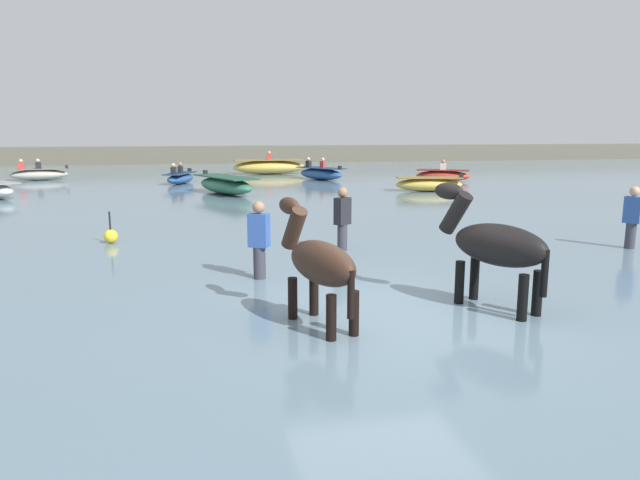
{
  "coord_description": "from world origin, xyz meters",
  "views": [
    {
      "loc": [
        -2.47,
        -6.98,
        2.73
      ],
      "look_at": [
        -0.35,
        2.85,
        0.85
      ],
      "focal_mm": 32.83,
      "sensor_mm": 36.0,
      "label": 1
    }
  ],
  "objects_px": {
    "boat_mid_outer": "(269,167)",
    "person_wading_mid": "(342,225)",
    "horse_trailing_dark_bay": "(319,265)",
    "person_onlooker_right": "(632,224)",
    "boat_distant_west": "(39,174)",
    "boat_near_starboard": "(321,173)",
    "person_onlooker_left": "(259,248)",
    "boat_near_port": "(225,185)",
    "boat_far_inshore": "(180,178)",
    "boat_far_offshore": "(429,184)",
    "channel_buoy": "(111,236)",
    "horse_lead_black": "(494,248)",
    "boat_distant_east": "(443,175)"
  },
  "relations": [
    {
      "from": "boat_near_starboard",
      "to": "boat_distant_west",
      "type": "bearing_deg",
      "value": 168.97
    },
    {
      "from": "channel_buoy",
      "to": "boat_mid_outer",
      "type": "bearing_deg",
      "value": 73.22
    },
    {
      "from": "boat_mid_outer",
      "to": "boat_near_port",
      "type": "relative_size",
      "value": 1.03
    },
    {
      "from": "boat_distant_west",
      "to": "person_onlooker_left",
      "type": "relative_size",
      "value": 1.69
    },
    {
      "from": "boat_far_inshore",
      "to": "boat_near_starboard",
      "type": "height_order",
      "value": "boat_near_starboard"
    },
    {
      "from": "boat_far_offshore",
      "to": "person_onlooker_left",
      "type": "height_order",
      "value": "person_onlooker_left"
    },
    {
      "from": "horse_lead_black",
      "to": "person_wading_mid",
      "type": "xyz_separation_m",
      "value": [
        -1.02,
        4.24,
        -0.32
      ]
    },
    {
      "from": "boat_far_offshore",
      "to": "person_wading_mid",
      "type": "relative_size",
      "value": 1.72
    },
    {
      "from": "boat_mid_outer",
      "to": "horse_trailing_dark_bay",
      "type": "bearing_deg",
      "value": -95.93
    },
    {
      "from": "horse_trailing_dark_bay",
      "to": "person_onlooker_left",
      "type": "xyz_separation_m",
      "value": [
        -0.46,
        2.48,
        -0.24
      ]
    },
    {
      "from": "horse_lead_black",
      "to": "boat_near_port",
      "type": "xyz_separation_m",
      "value": [
        -2.73,
        15.66,
        -0.5
      ]
    },
    {
      "from": "channel_buoy",
      "to": "horse_lead_black",
      "type": "bearing_deg",
      "value": -46.57
    },
    {
      "from": "horse_lead_black",
      "to": "person_wading_mid",
      "type": "bearing_deg",
      "value": 103.49
    },
    {
      "from": "person_onlooker_right",
      "to": "channel_buoy",
      "type": "bearing_deg",
      "value": 164.84
    },
    {
      "from": "horse_lead_black",
      "to": "channel_buoy",
      "type": "relative_size",
      "value": 2.94
    },
    {
      "from": "boat_near_starboard",
      "to": "person_wading_mid",
      "type": "relative_size",
      "value": 1.84
    },
    {
      "from": "boat_near_port",
      "to": "boat_distant_east",
      "type": "distance_m",
      "value": 11.06
    },
    {
      "from": "boat_near_port",
      "to": "boat_far_inshore",
      "type": "height_order",
      "value": "boat_far_inshore"
    },
    {
      "from": "boat_near_port",
      "to": "boat_far_inshore",
      "type": "distance_m",
      "value": 5.22
    },
    {
      "from": "boat_far_inshore",
      "to": "boat_near_port",
      "type": "bearing_deg",
      "value": -70.12
    },
    {
      "from": "boat_far_offshore",
      "to": "channel_buoy",
      "type": "xyz_separation_m",
      "value": [
        -10.98,
        -8.88,
        -0.12
      ]
    },
    {
      "from": "boat_distant_east",
      "to": "channel_buoy",
      "type": "relative_size",
      "value": 3.9
    },
    {
      "from": "person_onlooker_left",
      "to": "person_onlooker_right",
      "type": "bearing_deg",
      "value": 6.63
    },
    {
      "from": "boat_near_starboard",
      "to": "person_onlooker_right",
      "type": "xyz_separation_m",
      "value": [
        2.57,
        -18.16,
        0.2
      ]
    },
    {
      "from": "horse_lead_black",
      "to": "boat_distant_west",
      "type": "height_order",
      "value": "horse_lead_black"
    },
    {
      "from": "horse_lead_black",
      "to": "boat_near_port",
      "type": "height_order",
      "value": "horse_lead_black"
    },
    {
      "from": "horse_trailing_dark_bay",
      "to": "boat_distant_west",
      "type": "height_order",
      "value": "horse_trailing_dark_bay"
    },
    {
      "from": "boat_near_starboard",
      "to": "boat_far_inshore",
      "type": "bearing_deg",
      "value": -173.56
    },
    {
      "from": "boat_far_inshore",
      "to": "person_onlooker_left",
      "type": "height_order",
      "value": "person_onlooker_left"
    },
    {
      "from": "horse_trailing_dark_bay",
      "to": "boat_distant_east",
      "type": "distance_m",
      "value": 21.91
    },
    {
      "from": "boat_far_offshore",
      "to": "person_onlooker_left",
      "type": "distance_m",
      "value": 15.05
    },
    {
      "from": "boat_far_offshore",
      "to": "channel_buoy",
      "type": "bearing_deg",
      "value": -141.05
    },
    {
      "from": "boat_distant_east",
      "to": "person_wading_mid",
      "type": "xyz_separation_m",
      "value": [
        -8.78,
        -14.93,
        0.23
      ]
    },
    {
      "from": "boat_distant_west",
      "to": "person_onlooker_right",
      "type": "xyz_separation_m",
      "value": [
        16.14,
        -20.81,
        0.22
      ]
    },
    {
      "from": "horse_lead_black",
      "to": "boat_mid_outer",
      "type": "xyz_separation_m",
      "value": [
        0.24,
        25.73,
        -0.44
      ]
    },
    {
      "from": "person_onlooker_left",
      "to": "horse_trailing_dark_bay",
      "type": "bearing_deg",
      "value": -79.5
    },
    {
      "from": "horse_lead_black",
      "to": "person_onlooker_left",
      "type": "xyz_separation_m",
      "value": [
        -2.91,
        2.28,
        -0.32
      ]
    },
    {
      "from": "horse_trailing_dark_bay",
      "to": "boat_far_offshore",
      "type": "xyz_separation_m",
      "value": [
        7.73,
        15.11,
        -0.48
      ]
    },
    {
      "from": "horse_trailing_dark_bay",
      "to": "boat_far_offshore",
      "type": "bearing_deg",
      "value": 62.9
    },
    {
      "from": "boat_near_port",
      "to": "person_onlooker_right",
      "type": "distance_m",
      "value": 14.59
    },
    {
      "from": "boat_near_starboard",
      "to": "channel_buoy",
      "type": "bearing_deg",
      "value": -117.42
    },
    {
      "from": "horse_lead_black",
      "to": "person_onlooker_right",
      "type": "xyz_separation_m",
      "value": [
        4.81,
        3.17,
        -0.32
      ]
    },
    {
      "from": "boat_near_port",
      "to": "person_onlooker_left",
      "type": "relative_size",
      "value": 2.39
    },
    {
      "from": "horse_trailing_dark_bay",
      "to": "person_onlooker_right",
      "type": "xyz_separation_m",
      "value": [
        7.27,
        3.38,
        -0.24
      ]
    },
    {
      "from": "boat_near_port",
      "to": "boat_far_offshore",
      "type": "bearing_deg",
      "value": -5.45
    },
    {
      "from": "boat_mid_outer",
      "to": "person_wading_mid",
      "type": "relative_size",
      "value": 2.47
    },
    {
      "from": "person_onlooker_left",
      "to": "boat_near_port",
      "type": "bearing_deg",
      "value": 89.23
    },
    {
      "from": "boat_near_starboard",
      "to": "person_onlooker_left",
      "type": "distance_m",
      "value": 19.74
    },
    {
      "from": "boat_far_inshore",
      "to": "person_onlooker_right",
      "type": "bearing_deg",
      "value": -61.82
    },
    {
      "from": "boat_mid_outer",
      "to": "boat_far_inshore",
      "type": "bearing_deg",
      "value": -132.64
    }
  ]
}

